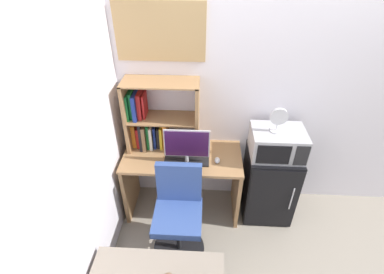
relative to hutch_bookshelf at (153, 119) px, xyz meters
The scene contains 12 objects.
wall_back 1.67m from the hutch_bookshelf, ahead, with size 6.40×0.04×2.60m, color silver.
wall_left 1.53m from the hutch_bookshelf, 104.06° to the right, with size 0.04×4.40×2.60m, color silver.
desk 0.65m from the hutch_bookshelf, 27.30° to the right, with size 1.19×0.58×0.76m.
hutch_bookshelf is the anchor object (origin of this frame).
monitor 0.46m from the hutch_bookshelf, 36.36° to the right, with size 0.43×0.20×0.37m.
keyboard 0.53m from the hutch_bookshelf, 35.80° to the right, with size 0.43×0.13×0.02m, color black.
computer_mouse 0.75m from the hutch_bookshelf, 19.56° to the right, with size 0.05×0.09×0.03m, color silver.
mini_fridge 1.39m from the hutch_bookshelf, ahead, with size 0.51×0.49×0.81m.
microwave 1.23m from the hutch_bookshelf, ahead, with size 0.50×0.39×0.26m.
desk_fan 1.19m from the hutch_bookshelf, ahead, with size 0.16×0.11×0.24m.
desk_chair 0.97m from the hutch_bookshelf, 65.19° to the right, with size 0.50×0.50×0.94m.
wall_corkboard 0.82m from the hutch_bookshelf, 49.79° to the left, with size 0.79×0.02×0.51m, color tan.
Camera 1 is at (-0.73, -2.52, 2.54)m, focal length 26.65 mm.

